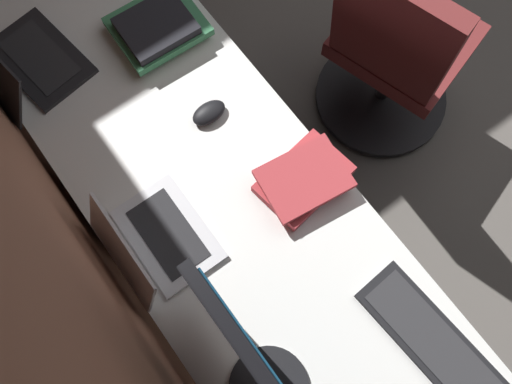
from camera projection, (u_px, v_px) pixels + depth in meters
name	position (u px, v px, depth m)	size (l,w,h in m)	color
wall_back	(3.00, 231.00, 0.91)	(4.62, 0.10, 2.60)	brown
desk	(242.00, 234.00, 1.56)	(2.19, 0.65, 0.73)	white
drawer_pedestal	(177.00, 179.00, 1.95)	(0.40, 0.51, 0.69)	white
laptop_leftmost	(150.00, 242.00, 1.44)	(0.29, 0.25, 0.19)	silver
laptop_left	(20.00, 63.00, 1.61)	(0.34, 0.32, 0.19)	black
keyboard_main	(432.00, 341.00, 1.40)	(0.43, 0.17, 0.02)	black
mouse_spare	(209.00, 113.00, 1.59)	(0.06, 0.10, 0.03)	black
book_stack_near	(304.00, 179.00, 1.52)	(0.21, 0.27, 0.05)	#B2383D
book_stack_far	(158.00, 27.00, 1.66)	(0.23, 0.27, 0.08)	beige
office_chair	(394.00, 55.00, 1.98)	(0.56, 0.60, 0.97)	maroon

